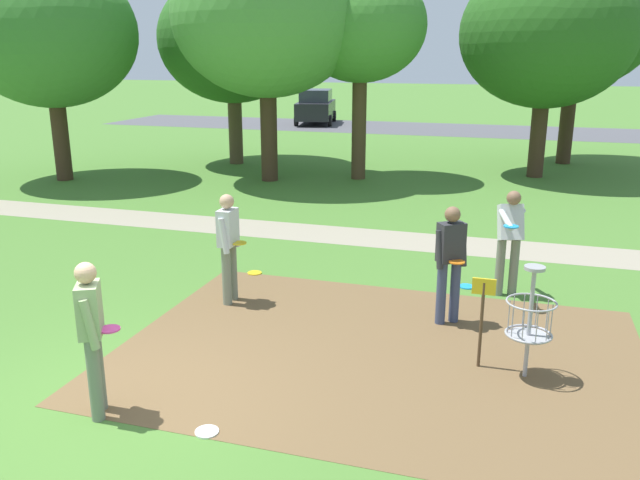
% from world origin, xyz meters
% --- Properties ---
extents(ground_plane, '(160.00, 160.00, 0.00)m').
position_xyz_m(ground_plane, '(0.00, 0.00, 0.00)').
color(ground_plane, '#47752D').
extents(dirt_tee_pad, '(6.62, 4.85, 0.01)m').
position_xyz_m(dirt_tee_pad, '(2.49, 2.21, 0.00)').
color(dirt_tee_pad, brown).
rests_on(dirt_tee_pad, ground).
extents(disc_golf_basket, '(0.98, 0.58, 1.39)m').
position_xyz_m(disc_golf_basket, '(4.25, 2.12, 0.75)').
color(disc_golf_basket, '#9E9EA3').
rests_on(disc_golf_basket, ground).
extents(player_foreground_watching, '(0.47, 0.45, 1.71)m').
position_xyz_m(player_foreground_watching, '(3.23, 3.48, 0.97)').
color(player_foreground_watching, '#384260').
rests_on(player_foreground_watching, ground).
extents(player_throwing, '(0.46, 1.17, 1.71)m').
position_xyz_m(player_throwing, '(3.99, 4.86, 0.99)').
color(player_throwing, slate).
rests_on(player_throwing, ground).
extents(player_waiting_left, '(0.45, 0.49, 1.71)m').
position_xyz_m(player_waiting_left, '(-0.04, -0.11, 0.97)').
color(player_waiting_left, slate).
rests_on(player_waiting_left, ground).
extents(player_waiting_right, '(0.40, 0.47, 1.71)m').
position_xyz_m(player_waiting_right, '(-0.08, 3.30, 0.97)').
color(player_waiting_right, slate).
rests_on(player_waiting_right, ground).
extents(frisbee_near_basket, '(0.25, 0.25, 0.02)m').
position_xyz_m(frisbee_near_basket, '(-0.25, 4.66, 0.01)').
color(frisbee_near_basket, gold).
rests_on(frisbee_near_basket, ground).
extents(frisbee_by_tee, '(0.25, 0.25, 0.02)m').
position_xyz_m(frisbee_by_tee, '(3.38, 5.05, 0.01)').
color(frisbee_by_tee, '#1E93DB').
rests_on(frisbee_by_tee, ground).
extents(frisbee_mid_grass, '(0.25, 0.25, 0.02)m').
position_xyz_m(frisbee_mid_grass, '(1.22, -0.11, 0.01)').
color(frisbee_mid_grass, white).
rests_on(frisbee_mid_grass, ground).
extents(tree_near_left, '(5.01, 5.01, 6.42)m').
position_xyz_m(tree_near_left, '(-9.22, 11.11, 4.28)').
color(tree_near_left, '#422D1E').
rests_on(tree_near_left, ground).
extents(tree_near_right, '(5.16, 5.16, 6.49)m').
position_xyz_m(tree_near_right, '(4.54, 15.90, 4.29)').
color(tree_near_right, '#422D1E').
rests_on(tree_near_right, ground).
extents(tree_mid_left, '(3.85, 3.85, 6.15)m').
position_xyz_m(tree_mid_left, '(-0.68, 13.95, 4.48)').
color(tree_mid_left, '#4C3823').
rests_on(tree_mid_left, ground).
extents(tree_mid_center, '(4.95, 4.95, 6.29)m').
position_xyz_m(tree_mid_center, '(-5.48, 15.51, 4.17)').
color(tree_mid_center, brown).
rests_on(tree_mid_center, ground).
extents(tree_mid_right, '(5.19, 5.19, 6.93)m').
position_xyz_m(tree_mid_right, '(5.51, 18.91, 4.71)').
color(tree_mid_right, '#422D1E').
rests_on(tree_mid_right, ground).
extents(tree_far_left, '(5.43, 5.43, 7.08)m').
position_xyz_m(tree_far_left, '(-3.19, 12.88, 4.75)').
color(tree_far_left, '#422D1E').
rests_on(tree_far_left, ground).
extents(parking_lot_strip, '(36.00, 6.00, 0.01)m').
position_xyz_m(parking_lot_strip, '(0.00, 28.39, 0.00)').
color(parking_lot_strip, '#4C4C51').
rests_on(parking_lot_strip, ground).
extents(parked_car_leftmost, '(2.56, 4.47, 1.84)m').
position_xyz_m(parked_car_leftmost, '(-6.84, 29.11, 0.92)').
color(parked_car_leftmost, black).
rests_on(parked_car_leftmost, ground).
extents(gravel_path, '(40.00, 1.36, 0.00)m').
position_xyz_m(gravel_path, '(0.00, 7.51, 0.00)').
color(gravel_path, gray).
rests_on(gravel_path, ground).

